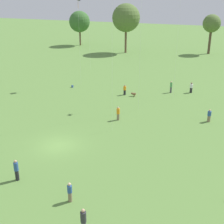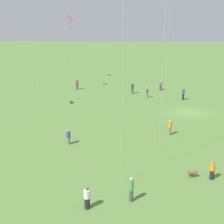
# 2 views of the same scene
# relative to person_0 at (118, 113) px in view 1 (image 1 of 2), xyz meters

# --- Properties ---
(ground_plane) EXTENTS (240.00, 240.00, 0.00)m
(ground_plane) POSITION_rel_person_0_xyz_m (-3.56, -8.44, -0.86)
(ground_plane) COLOR #5B843D
(tree_0) EXTENTS (5.74, 5.74, 9.35)m
(tree_0) POSITION_rel_person_0_xyz_m (-28.06, 47.22, 5.60)
(tree_0) COLOR brown
(tree_0) RESTS_ON ground_plane
(tree_1) EXTENTS (6.72, 6.72, 11.77)m
(tree_1) POSITION_rel_person_0_xyz_m (-12.61, 41.23, 7.53)
(tree_1) COLOR brown
(tree_1) RESTS_ON ground_plane
(tree_2) EXTENTS (4.23, 4.23, 9.36)m
(tree_2) POSITION_rel_person_0_xyz_m (6.98, 47.07, 6.27)
(tree_2) COLOR brown
(tree_2) RESTS_ON ground_plane
(person_0) EXTENTS (0.51, 0.51, 1.72)m
(person_0) POSITION_rel_person_0_xyz_m (0.00, 0.00, 0.00)
(person_0) COLOR #847056
(person_0) RESTS_ON ground_plane
(person_1) EXTENTS (0.54, 0.54, 1.86)m
(person_1) POSITION_rel_person_0_xyz_m (4.19, -18.61, 0.07)
(person_1) COLOR #4C4C51
(person_1) RESTS_ON ground_plane
(person_2) EXTENTS (0.50, 0.50, 1.64)m
(person_2) POSITION_rel_person_0_xyz_m (1.85, -16.07, -0.04)
(person_2) COLOR #847056
(person_2) RESTS_ON ground_plane
(person_3) EXTENTS (0.45, 0.45, 1.91)m
(person_3) POSITION_rel_person_0_xyz_m (-3.62, -15.10, 0.10)
(person_3) COLOR #232328
(person_3) RESTS_ON ground_plane
(person_4) EXTENTS (0.55, 0.55, 1.63)m
(person_4) POSITION_rel_person_0_xyz_m (6.95, 14.07, -0.06)
(person_4) COLOR #232328
(person_4) RESTS_ON ground_plane
(person_5) EXTENTS (0.62, 0.62, 1.57)m
(person_5) POSITION_rel_person_0_xyz_m (10.42, 3.36, -0.10)
(person_5) COLOR #847056
(person_5) RESTS_ON ground_plane
(person_7) EXTENTS (0.52, 0.52, 1.55)m
(person_7) POSITION_rel_person_0_xyz_m (-2.30, 9.48, -0.10)
(person_7) COLOR #232328
(person_7) RESTS_ON ground_plane
(person_9) EXTENTS (0.48, 0.48, 1.84)m
(person_9) POSITION_rel_person_0_xyz_m (4.03, 13.01, 0.08)
(person_9) COLOR #4C4C51
(person_9) RESTS_ON ground_plane
(kite_3) EXTENTS (0.96, 0.95, 13.51)m
(kite_3) POSITION_rel_person_0_xyz_m (-10.86, 12.08, 11.59)
(kite_3) COLOR black
(kite_3) RESTS_ON ground_plane
(dog_0) EXTENTS (0.74, 0.39, 0.58)m
(dog_0) POSITION_rel_person_0_xyz_m (-0.85, 9.27, -0.48)
(dog_0) COLOR brown
(dog_0) RESTS_ON ground_plane
(picnic_bag_0) EXTENTS (0.30, 0.28, 0.36)m
(picnic_bag_0) POSITION_rel_person_0_xyz_m (-11.46, 10.11, -0.68)
(picnic_bag_0) COLOR #33518C
(picnic_bag_0) RESTS_ON ground_plane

